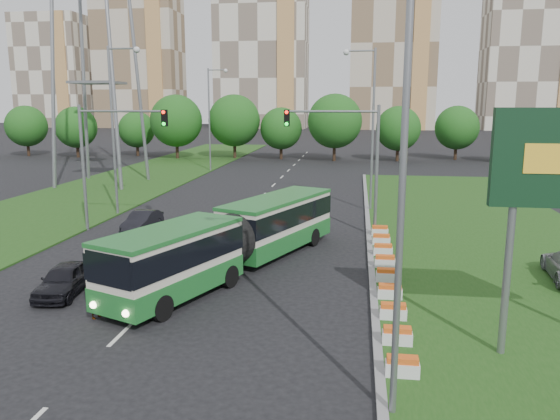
# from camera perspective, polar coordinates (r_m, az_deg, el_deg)

# --- Properties ---
(ground) EXTENTS (360.00, 360.00, 0.00)m
(ground) POSITION_cam_1_polar(r_m,az_deg,el_deg) (25.28, -4.29, -7.64)
(ground) COLOR black
(ground) RESTS_ON ground
(grass_median) EXTENTS (14.00, 60.00, 0.15)m
(grass_median) POSITION_cam_1_polar(r_m,az_deg,el_deg) (33.31, 21.38, -3.61)
(grass_median) COLOR #1C4614
(grass_median) RESTS_ON ground
(median_kerb) EXTENTS (0.30, 60.00, 0.18)m
(median_kerb) POSITION_cam_1_polar(r_m,az_deg,el_deg) (32.39, 9.32, -3.35)
(median_kerb) COLOR gray
(median_kerb) RESTS_ON ground
(left_verge) EXTENTS (12.00, 110.00, 0.10)m
(left_verge) POSITION_cam_1_polar(r_m,az_deg,el_deg) (54.24, -17.38, 2.11)
(left_verge) COLOR #1C4614
(left_verge) RESTS_ON ground
(lane_markings) EXTENTS (0.20, 100.00, 0.01)m
(lane_markings) POSITION_cam_1_polar(r_m,az_deg,el_deg) (44.87, -2.61, 0.74)
(lane_markings) COLOR silver
(lane_markings) RESTS_ON ground
(flower_planters) EXTENTS (1.10, 18.10, 0.60)m
(flower_planters) POSITION_cam_1_polar(r_m,az_deg,el_deg) (25.40, 11.14, -6.67)
(flower_planters) COLOR silver
(flower_planters) RESTS_ON grass_median
(traffic_mast_median) EXTENTS (5.76, 0.32, 8.00)m
(traffic_mast_median) POSITION_cam_1_polar(r_m,az_deg,el_deg) (33.48, 7.36, 6.32)
(traffic_mast_median) COLOR gray
(traffic_mast_median) RESTS_ON ground
(traffic_mast_left) EXTENTS (5.76, 0.32, 8.00)m
(traffic_mast_left) POSITION_cam_1_polar(r_m,az_deg,el_deg) (36.02, -17.70, 6.22)
(traffic_mast_left) COLOR gray
(traffic_mast_left) RESTS_ON ground
(street_lamps) EXTENTS (36.00, 60.00, 12.00)m
(street_lamps) POSITION_cam_1_polar(r_m,az_deg,el_deg) (34.41, -5.79, 7.57)
(street_lamps) COLOR gray
(street_lamps) RESTS_ON ground
(tree_line) EXTENTS (120.00, 8.00, 9.00)m
(tree_line) POSITION_cam_1_polar(r_m,az_deg,el_deg) (78.59, 11.67, 8.33)
(tree_line) COLOR #165115
(tree_line) RESTS_ON ground
(apartment_tower_west) EXTENTS (26.00, 15.00, 48.00)m
(apartment_tower_west) POSITION_cam_1_polar(r_m,az_deg,el_deg) (187.70, -14.49, 15.73)
(apartment_tower_west) COLOR #C2B59C
(apartment_tower_west) RESTS_ON ground
(apartment_tower_cwest) EXTENTS (28.00, 15.00, 52.00)m
(apartment_tower_cwest) POSITION_cam_1_polar(r_m,az_deg,el_deg) (176.87, -1.90, 17.01)
(apartment_tower_cwest) COLOR beige
(apartment_tower_cwest) RESTS_ON ground
(apartment_tower_ceast) EXTENTS (25.00, 15.00, 50.00)m
(apartment_tower_ceast) POSITION_cam_1_polar(r_m,az_deg,el_deg) (174.45, 11.73, 16.54)
(apartment_tower_ceast) COLOR #C2B59C
(apartment_tower_ceast) RESTS_ON ground
(apartment_tower_east) EXTENTS (27.00, 15.00, 47.00)m
(apartment_tower_east) POSITION_cam_1_polar(r_m,az_deg,el_deg) (181.02, 24.90, 15.09)
(apartment_tower_east) COLOR beige
(apartment_tower_east) RESTS_ON ground
(midrise_west) EXTENTS (22.00, 14.00, 36.00)m
(midrise_west) POSITION_cam_1_polar(r_m,az_deg,el_deg) (200.47, -22.58, 13.21)
(midrise_west) COLOR beige
(midrise_west) RESTS_ON ground
(articulated_bus) EXTENTS (2.53, 16.21, 2.67)m
(articulated_bus) POSITION_cam_1_polar(r_m,az_deg,el_deg) (26.82, -5.14, -2.90)
(articulated_bus) COLOR beige
(articulated_bus) RESTS_ON ground
(car_left_near) EXTENTS (1.99, 4.04, 1.32)m
(car_left_near) POSITION_cam_1_polar(r_m,az_deg,el_deg) (25.39, -21.63, -6.77)
(car_left_near) COLOR black
(car_left_near) RESTS_ON ground
(car_left_far) EXTENTS (1.48, 3.96, 1.29)m
(car_left_far) POSITION_cam_1_polar(r_m,az_deg,el_deg) (36.04, -14.19, -1.15)
(car_left_far) COLOR black
(car_left_far) RESTS_ON ground
(pedestrian) EXTENTS (0.52, 0.65, 1.55)m
(pedestrian) POSITION_cam_1_polar(r_m,az_deg,el_deg) (22.28, -18.73, -8.75)
(pedestrian) COLOR gray
(pedestrian) RESTS_ON ground
(shopping_trolley) EXTENTS (0.34, 0.36, 0.58)m
(shopping_trolley) POSITION_cam_1_polar(r_m,az_deg,el_deg) (22.40, -14.65, -9.74)
(shopping_trolley) COLOR orange
(shopping_trolley) RESTS_ON ground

